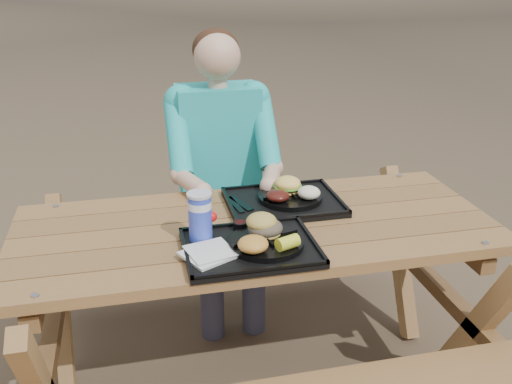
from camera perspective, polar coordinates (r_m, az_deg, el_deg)
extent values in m
plane|color=#999999|center=(2.57, 0.00, -18.44)|extent=(60.00, 60.00, 0.00)
cube|color=black|center=(1.95, -0.60, -5.69)|extent=(0.45, 0.35, 0.02)
cube|color=black|center=(2.30, 2.76, -1.11)|extent=(0.45, 0.35, 0.02)
cylinder|color=black|center=(1.95, 1.01, -5.06)|extent=(0.26, 0.26, 0.02)
cylinder|color=black|center=(2.31, 3.42, -0.49)|extent=(0.26, 0.26, 0.02)
cube|color=silver|center=(1.89, -4.87, -6.17)|extent=(0.20, 0.20, 0.02)
cylinder|color=#1830B9|center=(1.97, -5.61, -2.58)|extent=(0.08, 0.08, 0.16)
cylinder|color=black|center=(2.05, -1.58, -3.40)|extent=(0.05, 0.05, 0.03)
cylinder|color=gold|center=(2.07, 0.14, -3.23)|extent=(0.04, 0.04, 0.03)
ellipsoid|color=gold|center=(1.86, -0.29, -5.24)|extent=(0.10, 0.10, 0.05)
cube|color=black|center=(2.27, -1.57, -1.13)|extent=(0.08, 0.16, 0.01)
ellipsoid|color=#45130D|center=(2.24, 2.18, -0.38)|extent=(0.09, 0.09, 0.04)
ellipsoid|color=#F2ECCD|center=(2.27, 5.32, -0.06)|extent=(0.09, 0.09, 0.05)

